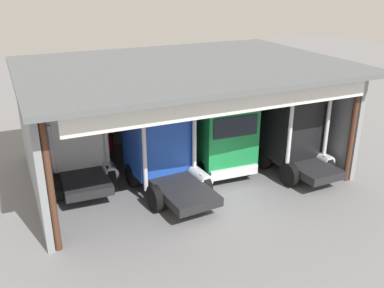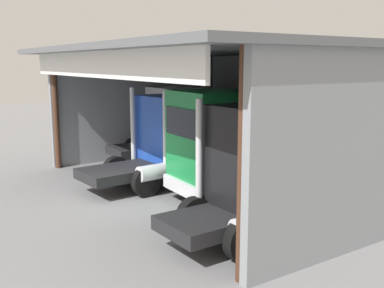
# 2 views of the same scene
# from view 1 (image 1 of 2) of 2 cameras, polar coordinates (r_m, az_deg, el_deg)

# --- Properties ---
(ground_plane) EXTENTS (80.00, 80.00, 0.00)m
(ground_plane) POSITION_cam_1_polar(r_m,az_deg,el_deg) (17.08, 4.36, -8.95)
(ground_plane) COLOR slate
(ground_plane) RESTS_ON ground
(workshop_shed) EXTENTS (13.77, 10.11, 5.17)m
(workshop_shed) POSITION_cam_1_polar(r_m,az_deg,el_deg) (19.96, -2.40, 6.92)
(workshop_shed) COLOR gray
(workshop_shed) RESTS_ON ground
(truck_white_center_left_bay) EXTENTS (2.72, 4.55, 3.49)m
(truck_white_center_left_bay) POSITION_cam_1_polar(r_m,az_deg,el_deg) (19.33, -15.11, 0.13)
(truck_white_center_left_bay) COLOR white
(truck_white_center_left_bay) RESTS_ON ground
(truck_blue_left_bay) EXTENTS (2.90, 5.07, 3.67)m
(truck_blue_left_bay) POSITION_cam_1_polar(r_m,az_deg,el_deg) (18.10, -3.96, -0.94)
(truck_blue_left_bay) COLOR #1E47B7
(truck_blue_left_bay) RESTS_ON ground
(truck_green_center_bay) EXTENTS (2.62, 4.86, 3.73)m
(truck_green_center_bay) POSITION_cam_1_polar(r_m,az_deg,el_deg) (19.49, 3.73, 1.48)
(truck_green_center_bay) COLOR #197F3D
(truck_green_center_bay) RESTS_ON ground
(truck_black_center_right_bay) EXTENTS (2.55, 4.42, 3.70)m
(truck_black_center_right_bay) POSITION_cam_1_polar(r_m,az_deg,el_deg) (20.26, 13.10, 1.49)
(truck_black_center_right_bay) COLOR black
(truck_black_center_right_bay) RESTS_ON ground
(oil_drum) EXTENTS (0.58, 0.58, 0.93)m
(oil_drum) POSITION_cam_1_polar(r_m,az_deg,el_deg) (22.77, -11.19, 0.11)
(oil_drum) COLOR #B21E19
(oil_drum) RESTS_ON ground
(tool_cart) EXTENTS (0.90, 0.60, 1.00)m
(tool_cart) POSITION_cam_1_polar(r_m,az_deg,el_deg) (25.13, 7.71, 2.50)
(tool_cart) COLOR #1E59A5
(tool_cart) RESTS_ON ground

